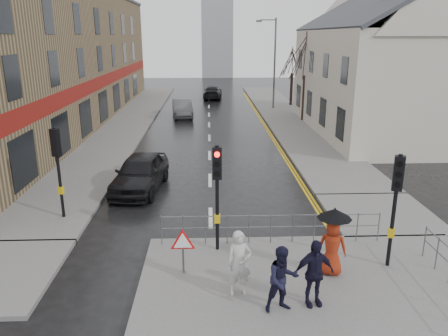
{
  "coord_description": "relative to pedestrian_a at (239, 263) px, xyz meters",
  "views": [
    {
      "loc": [
        -0.04,
        -12.31,
        6.65
      ],
      "look_at": [
        0.52,
        3.27,
        1.89
      ],
      "focal_mm": 35.0,
      "sensor_mm": 36.0,
      "label": 1
    }
  ],
  "objects": [
    {
      "name": "pedestrian_b",
      "position": [
        1.0,
        -0.76,
        -0.03
      ],
      "size": [
        0.96,
        0.82,
        1.7
      ],
      "primitive_type": "imported",
      "rotation": [
        0.0,
        0.0,
        0.24
      ],
      "color": "black",
      "rests_on": "near_pavement"
    },
    {
      "name": "ground",
      "position": [
        -0.71,
        2.31,
        -1.02
      ],
      "size": [
        120.0,
        120.0,
        0.0
      ],
      "primitive_type": "plane",
      "color": "black",
      "rests_on": "ground"
    },
    {
      "name": "traffic_signal_near_right",
      "position": [
        4.49,
        1.3,
        1.44
      ],
      "size": [
        0.34,
        0.33,
        3.4
      ],
      "color": "black",
      "rests_on": "near_pavement"
    },
    {
      "name": "street_lamp",
      "position": [
        5.11,
        30.31,
        3.68
      ],
      "size": [
        1.83,
        0.25,
        8.0
      ],
      "color": "#595B5E",
      "rests_on": "right_pavement"
    },
    {
      "name": "tree_far",
      "position": [
        7.29,
        32.31,
        3.4
      ],
      "size": [
        2.4,
        2.4,
        5.64
      ],
      "color": "#32221C",
      "rests_on": "right_pavement"
    },
    {
      "name": "left_pavement",
      "position": [
        -7.21,
        25.31,
        -0.95
      ],
      "size": [
        4.0,
        44.0,
        0.14
      ],
      "primitive_type": "cube",
      "color": "#605E5B",
      "rests_on": "ground"
    },
    {
      "name": "pavement_bridge_right",
      "position": [
        5.79,
        5.31,
        -0.95
      ],
      "size": [
        4.0,
        4.2,
        0.14
      ],
      "primitive_type": "cube",
      "color": "#605E5B",
      "rests_on": "ground"
    },
    {
      "name": "warning_sign",
      "position": [
        -1.51,
        1.1,
        0.02
      ],
      "size": [
        0.8,
        0.07,
        1.35
      ],
      "color": "#595B5E",
      "rests_on": "near_pavement"
    },
    {
      "name": "pedestrian_a",
      "position": [
        0.0,
        0.0,
        0.0
      ],
      "size": [
        0.68,
        0.48,
        1.76
      ],
      "primitive_type": "imported",
      "rotation": [
        0.0,
        0.0,
        0.09
      ],
      "color": "#BCBBB7",
      "rests_on": "near_pavement"
    },
    {
      "name": "traffic_signal_far_left",
      "position": [
        -6.21,
        5.31,
        1.44
      ],
      "size": [
        0.34,
        0.33,
        3.4
      ],
      "color": "black",
      "rests_on": "left_pavement"
    },
    {
      "name": "building_right_cream",
      "position": [
        11.29,
        20.31,
        3.76
      ],
      "size": [
        9.0,
        16.4,
        10.1
      ],
      "color": "beige",
      "rests_on": "ground"
    },
    {
      "name": "pedestrian_d",
      "position": [
        1.81,
        -0.53,
        0.0
      ],
      "size": [
        1.09,
        0.59,
        1.76
      ],
      "primitive_type": "imported",
      "rotation": [
        0.0,
        0.0,
        0.17
      ],
      "color": "black",
      "rests_on": "near_pavement"
    },
    {
      "name": "tree_near",
      "position": [
        6.79,
        24.31,
        4.12
      ],
      "size": [
        2.4,
        2.4,
        6.58
      ],
      "color": "#32221C",
      "rests_on": "right_pavement"
    },
    {
      "name": "car_far",
      "position": [
        -0.27,
        37.75,
        -0.35
      ],
      "size": [
        2.2,
        4.77,
        1.35
      ],
      "primitive_type": "imported",
      "rotation": [
        0.0,
        0.0,
        3.07
      ],
      "color": "black",
      "rests_on": "ground"
    },
    {
      "name": "traffic_signal_near_left",
      "position": [
        -0.51,
        2.5,
        1.44
      ],
      "size": [
        0.28,
        0.27,
        3.4
      ],
      "color": "black",
      "rests_on": "near_pavement"
    },
    {
      "name": "building_left_terrace",
      "position": [
        -12.71,
        24.31,
        3.98
      ],
      "size": [
        8.0,
        42.0,
        10.0
      ],
      "primitive_type": "cube",
      "color": "olive",
      "rests_on": "ground"
    },
    {
      "name": "right_pavement",
      "position": [
        5.79,
        27.31,
        -0.95
      ],
      "size": [
        4.0,
        40.0,
        0.14
      ],
      "primitive_type": "cube",
      "color": "#605E5B",
      "rests_on": "ground"
    },
    {
      "name": "church_tower",
      "position": [
        0.79,
        64.31,
        7.98
      ],
      "size": [
        5.0,
        5.0,
        18.0
      ],
      "primitive_type": "cube",
      "color": "#979A9F",
      "rests_on": "ground"
    },
    {
      "name": "near_pavement",
      "position": [
        2.29,
        -1.19,
        -0.95
      ],
      "size": [
        10.0,
        9.0,
        0.14
      ],
      "primitive_type": "cube",
      "color": "#605E5B",
      "rests_on": "ground"
    },
    {
      "name": "guard_railing_front",
      "position": [
        1.24,
        2.91,
        -0.16
      ],
      "size": [
        7.14,
        0.04,
        1.0
      ],
      "color": "#595B5E",
      "rests_on": "near_pavement"
    },
    {
      "name": "car_parked",
      "position": [
        -3.81,
        8.6,
        -0.22
      ],
      "size": [
        2.44,
        4.88,
        1.6
      ],
      "primitive_type": "imported",
      "rotation": [
        0.0,
        0.0,
        -0.12
      ],
      "color": "black",
      "rests_on": "ground"
    },
    {
      "name": "car_mid",
      "position": [
        -2.96,
        26.9,
        -0.3
      ],
      "size": [
        2.05,
        4.55,
        1.45
      ],
      "primitive_type": "imported",
      "rotation": [
        0.0,
        0.0,
        0.12
      ],
      "color": "#4F5255",
      "rests_on": "ground"
    },
    {
      "name": "pedestrian_with_umbrella",
      "position": [
        2.68,
        0.92,
        0.22
      ],
      "size": [
        0.96,
        0.96,
        1.98
      ],
      "color": "maroon",
      "rests_on": "near_pavement"
    }
  ]
}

